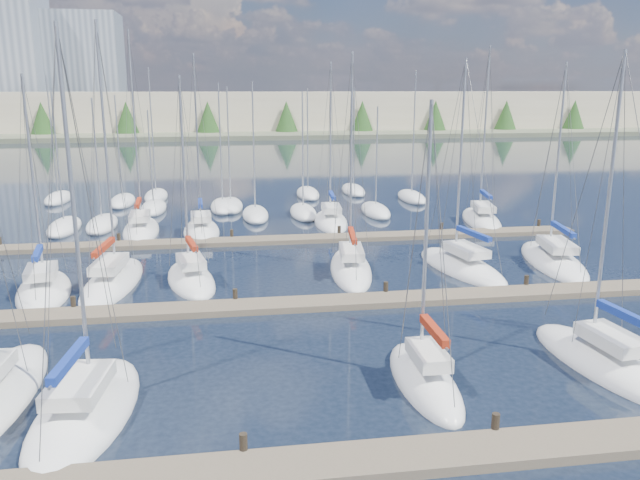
{
  "coord_description": "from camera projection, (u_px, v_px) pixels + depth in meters",
  "views": [
    {
      "loc": [
        -4.21,
        -13.99,
        10.92
      ],
      "look_at": [
        0.0,
        14.0,
        4.0
      ],
      "focal_mm": 35.0,
      "sensor_mm": 36.0,
      "label": 1
    }
  ],
  "objects": [
    {
      "name": "ground",
      "position": [
        263.0,
        182.0,
        74.27
      ],
      "size": [
        400.0,
        400.0,
        0.0
      ],
      "primitive_type": "plane",
      "color": "#182131",
      "rests_on": "ground"
    },
    {
      "name": "dock_near",
      "position": [
        380.0,
        460.0,
        18.54
      ],
      "size": [
        44.0,
        1.93,
        1.1
      ],
      "color": "#6B5E4C",
      "rests_on": "ground"
    },
    {
      "name": "dock_mid",
      "position": [
        314.0,
        303.0,
        31.99
      ],
      "size": [
        44.0,
        1.93,
        1.1
      ],
      "color": "#6B5E4C",
      "rests_on": "ground"
    },
    {
      "name": "dock_far",
      "position": [
        287.0,
        240.0,
        45.44
      ],
      "size": [
        44.0,
        1.93,
        1.1
      ],
      "color": "#6B5E4C",
      "rests_on": "ground"
    },
    {
      "name": "sailboat_i",
      "position": [
        113.0,
        282.0,
        35.48
      ],
      "size": [
        3.49,
        9.62,
        15.19
      ],
      "rotation": [
        0.0,
        0.0,
        -0.09
      ],
      "color": "white",
      "rests_on": "ground"
    },
    {
      "name": "sailboat_r",
      "position": [
        481.0,
        220.0,
        52.21
      ],
      "size": [
        4.44,
        9.62,
        14.98
      ],
      "rotation": [
        0.0,
        0.0,
        -0.19
      ],
      "color": "white",
      "rests_on": "ground"
    },
    {
      "name": "sailboat_h",
      "position": [
        44.0,
        290.0,
        33.97
      ],
      "size": [
        3.96,
        7.63,
        12.39
      ],
      "rotation": [
        0.0,
        0.0,
        0.17
      ],
      "color": "white",
      "rests_on": "ground"
    },
    {
      "name": "sailboat_j",
      "position": [
        191.0,
        279.0,
        35.94
      ],
      "size": [
        3.91,
        7.59,
        12.35
      ],
      "rotation": [
        0.0,
        0.0,
        0.2
      ],
      "color": "white",
      "rests_on": "ground"
    },
    {
      "name": "sailboat_p",
      "position": [
        331.0,
        221.0,
        51.6
      ],
      "size": [
        3.32,
        8.26,
        13.7
      ],
      "rotation": [
        0.0,
        0.0,
        -0.08
      ],
      "color": "white",
      "rests_on": "ground"
    },
    {
      "name": "sailboat_k",
      "position": [
        351.0,
        268.0,
        38.14
      ],
      "size": [
        3.6,
        9.29,
        13.7
      ],
      "rotation": [
        0.0,
        0.0,
        -0.13
      ],
      "color": "white",
      "rests_on": "ground"
    },
    {
      "name": "sailboat_d",
      "position": [
        425.0,
        380.0,
        23.55
      ],
      "size": [
        2.14,
        6.69,
        11.28
      ],
      "rotation": [
        0.0,
        0.0,
        -0.01
      ],
      "color": "white",
      "rests_on": "ground"
    },
    {
      "name": "sailboat_n",
      "position": [
        141.0,
        230.0,
        48.47
      ],
      "size": [
        3.25,
        9.06,
        15.86
      ],
      "rotation": [
        0.0,
        0.0,
        0.06
      ],
      "color": "white",
      "rests_on": "ground"
    },
    {
      "name": "sailboat_m",
      "position": [
        553.0,
        261.0,
        39.79
      ],
      "size": [
        4.64,
        9.99,
        13.21
      ],
      "rotation": [
        0.0,
        0.0,
        -0.18
      ],
      "color": "white",
      "rests_on": "ground"
    },
    {
      "name": "sailboat_l",
      "position": [
        461.0,
        267.0,
        38.52
      ],
      "size": [
        4.44,
        9.27,
        13.38
      ],
      "rotation": [
        0.0,
        0.0,
        0.18
      ],
      "color": "white",
      "rests_on": "ground"
    },
    {
      "name": "sailboat_c",
      "position": [
        86.0,
        411.0,
        21.33
      ],
      "size": [
        3.89,
        8.47,
        13.65
      ],
      "rotation": [
        0.0,
        0.0,
        -0.1
      ],
      "color": "white",
      "rests_on": "ground"
    },
    {
      "name": "sailboat_e",
      "position": [
        602.0,
        362.0,
        25.1
      ],
      "size": [
        3.52,
        8.42,
        13.06
      ],
      "rotation": [
        0.0,
        0.0,
        0.11
      ],
      "color": "white",
      "rests_on": "ground"
    },
    {
      "name": "sailboat_o",
      "position": [
        201.0,
        231.0,
        48.16
      ],
      "size": [
        3.12,
        7.66,
        14.16
      ],
      "rotation": [
        0.0,
        0.0,
        0.05
      ],
      "color": "white",
      "rests_on": "ground"
    },
    {
      "name": "distant_boats",
      "position": [
        226.0,
        205.0,
        57.98
      ],
      "size": [
        36.93,
        20.75,
        13.3
      ],
      "color": "#9EA0A5",
      "rests_on": "ground"
    },
    {
      "name": "shoreline",
      "position": [
        188.0,
        102.0,
        156.82
      ],
      "size": [
        400.0,
        60.0,
        38.0
      ],
      "color": "#666B51",
      "rests_on": "ground"
    }
  ]
}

